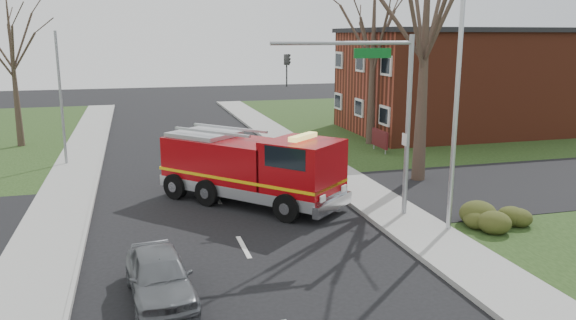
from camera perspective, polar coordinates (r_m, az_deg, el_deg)
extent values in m
plane|color=black|center=(18.57, -4.53, -8.84)|extent=(120.00, 120.00, 0.00)
cube|color=gray|center=(20.54, 12.82, -6.77)|extent=(2.40, 80.00, 0.15)
cube|color=gray|center=(18.51, -24.02, -9.76)|extent=(2.40, 80.00, 0.15)
cube|color=maroon|center=(41.57, 17.04, 7.50)|extent=(15.00, 10.00, 7.00)
cube|color=black|center=(41.44, 17.36, 12.46)|extent=(15.40, 10.40, 0.30)
cube|color=silver|center=(38.24, 7.24, 5.29)|extent=(0.12, 1.40, 1.20)
cube|color=#4B1114|center=(33.05, 9.32, 2.16)|extent=(0.12, 2.00, 1.00)
cylinder|color=gray|center=(32.42, 9.87, 1.13)|extent=(0.08, 0.08, 0.90)
cylinder|color=gray|center=(33.84, 8.73, 1.65)|extent=(0.08, 0.08, 0.90)
ellipsoid|color=#2B3112|center=(21.04, 20.96, -5.39)|extent=(2.80, 2.00, 0.90)
cone|color=#34271F|center=(26.28, 13.68, 10.54)|extent=(0.64, 0.64, 12.00)
cone|color=#34271F|center=(35.04, 8.60, 9.94)|extent=(0.56, 0.56, 10.50)
cone|color=#34271F|center=(37.69, -26.07, 7.85)|extent=(0.44, 0.44, 9.00)
cylinder|color=gray|center=(21.15, 12.07, 3.13)|extent=(0.18, 0.18, 6.80)
cylinder|color=gray|center=(19.82, 5.65, 11.74)|extent=(5.20, 0.14, 0.14)
cube|color=#0C591E|center=(20.24, 8.59, 10.69)|extent=(1.40, 0.06, 0.35)
imported|color=black|center=(19.20, -0.05, 10.73)|extent=(0.22, 0.18, 1.10)
cylinder|color=#B7BABF|center=(19.67, 16.67, 4.55)|extent=(0.16, 0.16, 8.40)
cylinder|color=gray|center=(31.38, -22.06, 5.67)|extent=(0.14, 0.14, 7.00)
cube|color=#90060B|center=(23.69, -6.24, -0.30)|extent=(5.31, 5.51, 2.06)
cube|color=#90060B|center=(21.55, 1.51, -1.11)|extent=(3.61, 3.61, 2.36)
cube|color=#B7BABF|center=(23.18, -3.91, -2.66)|extent=(7.03, 7.43, 0.44)
cube|color=#E5B20C|center=(23.05, -3.93, -1.37)|extent=(7.04, 7.44, 0.12)
cube|color=black|center=(20.86, 4.07, 0.48)|extent=(1.75, 1.58, 0.84)
cube|color=#E5D866|center=(21.28, 1.53, 2.36)|extent=(1.40, 1.31, 0.18)
cylinder|color=black|center=(20.76, -0.11, -4.88)|extent=(0.98, 1.04, 1.08)
cylinder|color=black|center=(22.86, 3.37, -3.26)|extent=(0.98, 1.04, 1.08)
cylinder|color=black|center=(24.14, -11.37, -2.63)|extent=(0.98, 1.04, 1.08)
cylinder|color=black|center=(25.97, -7.46, -1.42)|extent=(0.98, 1.04, 1.08)
imported|color=#5C5F64|center=(15.23, -12.91, -11.39)|extent=(1.90, 3.99, 1.32)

